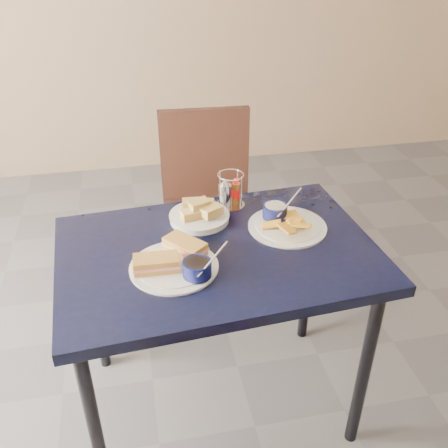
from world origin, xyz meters
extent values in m
plane|color=#545459|center=(0.00, 0.00, 0.00)|extent=(6.00, 6.00, 0.00)
cube|color=black|center=(-0.11, 0.17, 0.73)|extent=(1.10, 0.77, 0.04)
cylinder|color=black|center=(-0.57, -0.12, 0.35)|extent=(0.04, 0.04, 0.71)
cylinder|color=black|center=(0.35, -0.12, 0.35)|extent=(0.04, 0.04, 0.71)
cylinder|color=black|center=(-0.57, 0.45, 0.35)|extent=(0.04, 0.04, 0.71)
cylinder|color=black|center=(0.35, 0.45, 0.35)|extent=(0.04, 0.04, 0.71)
cube|color=black|center=(-0.02, 0.87, 0.45)|extent=(0.46, 0.44, 0.04)
cylinder|color=black|center=(-0.19, 0.71, 0.21)|extent=(0.04, 0.04, 0.43)
cylinder|color=black|center=(0.16, 0.71, 0.21)|extent=(0.04, 0.04, 0.43)
cylinder|color=black|center=(-0.19, 1.04, 0.21)|extent=(0.04, 0.04, 0.43)
cylinder|color=black|center=(0.16, 1.04, 0.21)|extent=(0.04, 0.04, 0.43)
cube|color=black|center=(-0.02, 1.06, 0.70)|extent=(0.44, 0.07, 0.46)
cylinder|color=white|center=(-0.27, 0.09, 0.75)|extent=(0.28, 0.28, 0.01)
cylinder|color=white|center=(-0.27, 0.09, 0.76)|extent=(0.23, 0.23, 0.00)
cube|color=gold|center=(-0.32, 0.08, 0.78)|extent=(0.14, 0.08, 0.04)
cube|color=pink|center=(-0.32, 0.08, 0.78)|extent=(0.15, 0.08, 0.01)
cube|color=gold|center=(-0.22, 0.15, 0.78)|extent=(0.14, 0.15, 0.04)
cube|color=pink|center=(-0.22, 0.15, 0.78)|extent=(0.15, 0.16, 0.01)
cylinder|color=black|center=(-0.20, 0.02, 0.79)|extent=(0.09, 0.09, 0.05)
cylinder|color=black|center=(-0.20, 0.02, 0.80)|extent=(0.08, 0.08, 0.01)
cylinder|color=silver|center=(-0.16, 0.00, 0.83)|extent=(0.11, 0.07, 0.08)
cylinder|color=white|center=(0.16, 0.25, 0.75)|extent=(0.28, 0.28, 0.01)
cylinder|color=white|center=(0.16, 0.25, 0.76)|extent=(0.23, 0.23, 0.00)
cube|color=gold|center=(0.10, 0.25, 0.76)|extent=(0.08, 0.06, 0.02)
cube|color=gold|center=(0.16, 0.29, 0.77)|extent=(0.08, 0.07, 0.02)
cube|color=gold|center=(0.19, 0.22, 0.77)|extent=(0.07, 0.06, 0.02)
cube|color=gold|center=(0.18, 0.27, 0.78)|extent=(0.05, 0.07, 0.01)
cube|color=gold|center=(0.17, 0.22, 0.78)|extent=(0.08, 0.08, 0.01)
cube|color=gold|center=(0.13, 0.17, 0.79)|extent=(0.07, 0.08, 0.03)
cube|color=gold|center=(0.18, 0.18, 0.79)|extent=(0.08, 0.07, 0.02)
cylinder|color=black|center=(0.13, 0.31, 0.79)|extent=(0.09, 0.09, 0.05)
cylinder|color=beige|center=(0.13, 0.31, 0.80)|extent=(0.08, 0.08, 0.01)
cylinder|color=silver|center=(0.17, 0.29, 0.83)|extent=(0.11, 0.07, 0.08)
cylinder|color=white|center=(-0.14, 0.36, 0.76)|extent=(0.22, 0.22, 0.02)
cylinder|color=white|center=(-0.14, 0.36, 0.77)|extent=(0.18, 0.18, 0.00)
cube|color=tan|center=(-0.17, 0.34, 0.79)|extent=(0.08, 0.06, 0.03)
cube|color=tan|center=(-0.12, 0.39, 0.79)|extent=(0.09, 0.07, 0.03)
cube|color=tan|center=(-0.10, 0.33, 0.80)|extent=(0.09, 0.08, 0.03)
cube|color=tan|center=(-0.16, 0.38, 0.81)|extent=(0.08, 0.06, 0.03)
cube|color=tan|center=(-0.14, 0.36, 0.81)|extent=(0.09, 0.07, 0.03)
cylinder|color=silver|center=(-0.01, 0.45, 0.75)|extent=(0.11, 0.11, 0.01)
cylinder|color=silver|center=(0.03, 0.48, 0.82)|extent=(0.00, 0.01, 0.13)
cylinder|color=silver|center=(-0.04, 0.48, 0.82)|extent=(0.01, 0.01, 0.13)
cylinder|color=silver|center=(-0.04, 0.41, 0.82)|extent=(0.01, 0.01, 0.13)
cylinder|color=silver|center=(0.03, 0.41, 0.82)|extent=(0.00, 0.01, 0.13)
torus|color=silver|center=(-0.01, 0.45, 0.88)|extent=(0.10, 0.10, 0.00)
cylinder|color=silver|center=(-0.03, 0.45, 0.80)|extent=(0.05, 0.05, 0.08)
cone|color=silver|center=(-0.03, 0.45, 0.85)|extent=(0.04, 0.04, 0.02)
cylinder|color=brown|center=(0.01, 0.45, 0.80)|extent=(0.03, 0.03, 0.08)
cylinder|color=red|center=(0.01, 0.45, 0.80)|extent=(0.03, 0.03, 0.03)
cylinder|color=red|center=(0.01, 0.45, 0.85)|extent=(0.02, 0.02, 0.02)
camera|label=1|loc=(-0.37, -1.19, 1.70)|focal=40.00mm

